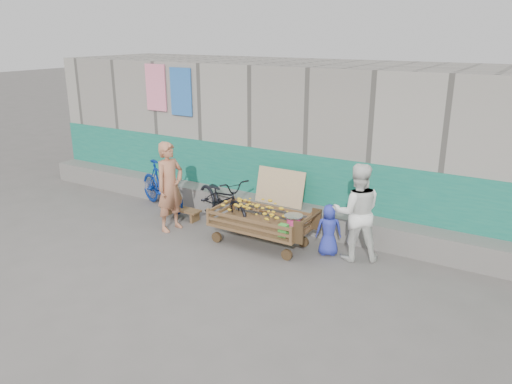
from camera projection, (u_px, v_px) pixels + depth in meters
The scene contains 9 objects.
ground at pixel (197, 266), 8.06m from camera, with size 80.00×80.00×0.00m, color #5A5752.
building_wall at pixel (309, 135), 10.90m from camera, with size 12.00×3.50×3.00m.
banana_cart at pixel (258, 216), 8.74m from camera, with size 1.87×0.85×0.80m.
bench at pixel (181, 211), 10.08m from camera, with size 0.88×0.27×0.22m.
vendor_man at pixel (170, 187), 9.32m from camera, with size 0.62×0.41×1.71m, color #B47150.
woman at pixel (357, 212), 8.11m from camera, with size 0.80×0.62×1.64m, color white.
child at pixel (329, 230), 8.37m from camera, with size 0.43×0.28×0.89m, color #2B37AB.
bicycle_dark at pixel (222, 199), 9.81m from camera, with size 0.63×1.80×0.94m, color black.
bicycle_blue at pixel (162, 185), 10.57m from camera, with size 0.47×1.68×1.01m, color navy.
Camera 1 is at (4.61, -5.74, 3.63)m, focal length 35.00 mm.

